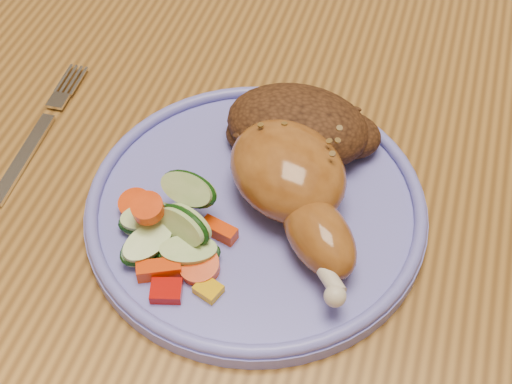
# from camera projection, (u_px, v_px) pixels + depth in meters

# --- Properties ---
(dining_table) EXTENTS (0.90, 1.40, 0.75)m
(dining_table) POSITION_uv_depth(u_px,v_px,m) (317.00, 163.00, 0.70)
(dining_table) COLOR #926127
(dining_table) RESTS_ON ground
(plate) EXTENTS (0.26, 0.26, 0.01)m
(plate) POSITION_uv_depth(u_px,v_px,m) (256.00, 209.00, 0.55)
(plate) COLOR #6B6AD1
(plate) RESTS_ON dining_table
(plate_rim) EXTENTS (0.26, 0.26, 0.01)m
(plate_rim) POSITION_uv_depth(u_px,v_px,m) (256.00, 200.00, 0.54)
(plate_rim) COLOR #6B6AD1
(plate_rim) RESTS_ON plate
(chicken_leg) EXTENTS (0.14, 0.16, 0.05)m
(chicken_leg) POSITION_uv_depth(u_px,v_px,m) (295.00, 185.00, 0.52)
(chicken_leg) COLOR #995720
(chicken_leg) RESTS_ON plate
(rice_pilaf) EXTENTS (0.12, 0.08, 0.05)m
(rice_pilaf) POSITION_uv_depth(u_px,v_px,m) (300.00, 128.00, 0.57)
(rice_pilaf) COLOR #432410
(rice_pilaf) RESTS_ON plate
(vegetable_pile) EXTENTS (0.10, 0.11, 0.05)m
(vegetable_pile) POSITION_uv_depth(u_px,v_px,m) (171.00, 230.00, 0.51)
(vegetable_pile) COLOR #A50A05
(vegetable_pile) RESTS_ON plate
(fork) EXTENTS (0.02, 0.15, 0.00)m
(fork) POSITION_uv_depth(u_px,v_px,m) (37.00, 136.00, 0.60)
(fork) COLOR silver
(fork) RESTS_ON dining_table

